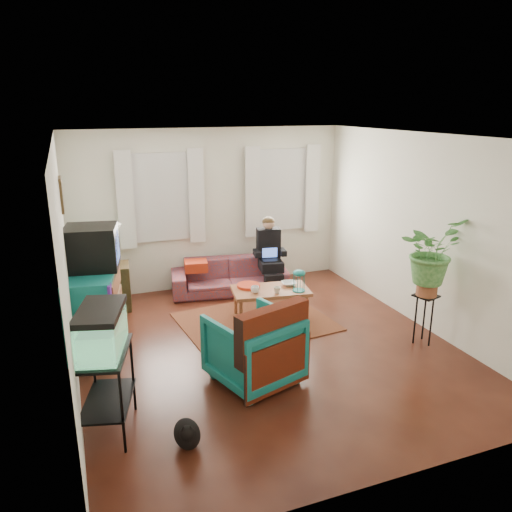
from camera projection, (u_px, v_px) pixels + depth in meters
name	position (u px, v px, depth m)	size (l,w,h in m)	color
floor	(267.00, 348.00, 6.29)	(4.50, 5.00, 0.01)	#4F2B14
ceiling	(269.00, 137.00, 5.53)	(4.50, 5.00, 0.01)	white
wall_back	(210.00, 209.00, 8.14)	(4.50, 0.01, 2.60)	silver
wall_front	(396.00, 337.00, 3.67)	(4.50, 0.01, 2.60)	silver
wall_left	(66.00, 271.00, 5.14)	(0.01, 5.00, 2.60)	silver
wall_right	(423.00, 232.00, 6.67)	(0.01, 5.00, 2.60)	silver
window_left	(161.00, 198.00, 7.78)	(1.08, 0.04, 1.38)	white
window_right	(281.00, 190.00, 8.48)	(1.08, 0.04, 1.38)	white
curtains_left	(162.00, 198.00, 7.71)	(1.36, 0.06, 1.50)	white
curtains_right	(283.00, 191.00, 8.41)	(1.36, 0.06, 1.50)	white
picture_frame	(62.00, 195.00, 5.73)	(0.04, 0.32, 0.40)	#3D2616
area_rug	(255.00, 322.00, 7.03)	(2.00, 1.60, 0.01)	maroon
sofa	(229.00, 271.00, 8.07)	(1.85, 0.73, 0.72)	brown
seated_person	(269.00, 257.00, 8.13)	(0.46, 0.57, 1.10)	black
side_table	(114.00, 287.00, 7.42)	(0.47, 0.47, 0.68)	#3E2D17
table_lamp	(111.00, 246.00, 7.24)	(0.35, 0.35, 0.62)	white
dresser	(95.00, 309.00, 6.21)	(0.56, 1.11, 1.00)	#126A6D
crt_tv	(92.00, 247.00, 6.10)	(0.61, 0.56, 0.53)	black
aquarium_stand	(107.00, 392.00, 4.58)	(0.41, 0.73, 0.82)	black
aquarium	(101.00, 330.00, 4.39)	(0.37, 0.67, 0.43)	#7FD899
black_cat	(187.00, 431.00, 4.44)	(0.23, 0.36, 0.30)	black
armchair	(254.00, 345.00, 5.43)	(0.85, 0.79, 0.87)	navy
serape_throw	(274.00, 340.00, 5.13)	(0.87, 0.20, 0.72)	#9E0A0A
coffee_table	(271.00, 304.00, 7.11)	(1.07, 0.58, 0.44)	olive
cup_a	(255.00, 290.00, 6.89)	(0.12, 0.12, 0.10)	white
cup_b	(277.00, 290.00, 6.87)	(0.10, 0.10, 0.09)	beige
bowl	(289.00, 284.00, 7.18)	(0.21, 0.21, 0.05)	white
snack_tray	(248.00, 286.00, 7.12)	(0.33, 0.33, 0.04)	#B21414
birdcage	(299.00, 280.00, 6.93)	(0.18, 0.18, 0.31)	#115B6B
plant_stand	(424.00, 319.00, 6.34)	(0.28, 0.28, 0.65)	black
potted_plant	(430.00, 261.00, 6.11)	(0.75, 0.65, 0.83)	#599947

